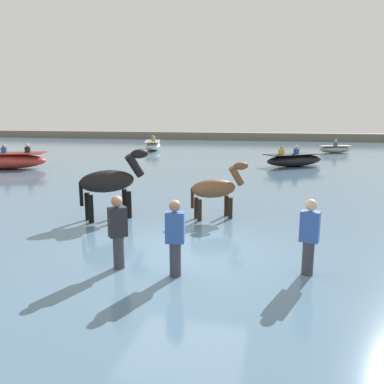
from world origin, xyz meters
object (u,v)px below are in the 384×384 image
boat_mid_channel (153,145)px  person_wading_mid (118,237)px  boat_distant_east (5,161)px  person_spectator_far (175,243)px  person_wading_close (309,242)px  boat_mid_outer (295,160)px  horse_lead_bay (216,190)px  horse_trailing_black (110,183)px  boat_far_inshore (335,149)px

boat_mid_channel → person_wading_mid: 25.25m
boat_distant_east → person_spectator_far: 16.87m
boat_mid_channel → person_wading_close: bearing=-65.4°
boat_mid_outer → person_spectator_far: 16.09m
person_wading_mid → boat_mid_outer: bearing=77.0°
horse_lead_bay → person_wading_close: horse_lead_bay is taller
boat_mid_outer → boat_distant_east: (-14.99, -4.49, 0.07)m
boat_mid_channel → person_spectator_far: size_ratio=2.67×
boat_mid_outer → person_wading_close: (-0.30, -15.31, 0.24)m
horse_lead_bay → person_wading_close: 4.04m
horse_lead_bay → boat_mid_outer: horse_lead_bay is taller
person_wading_mid → person_spectator_far: same height
horse_lead_bay → boat_mid_outer: bearing=78.2°
boat_distant_east → person_wading_close: person_wading_close is taller
person_wading_mid → person_wading_close: size_ratio=1.00×
horse_trailing_black → boat_distant_east: size_ratio=0.48×
boat_mid_outer → boat_mid_channel: size_ratio=0.83×
person_wading_mid → horse_trailing_black: bearing=116.6°
boat_far_inshore → person_wading_close: 24.57m
horse_trailing_black → boat_far_inshore: 23.21m
boat_far_inshore → person_spectator_far: 25.55m
person_wading_mid → person_wading_close: (3.35, 0.47, 0.00)m
horse_trailing_black → person_spectator_far: (2.70, -3.31, -0.39)m
boat_mid_outer → person_wading_mid: bearing=-103.0°
boat_far_inshore → person_wading_mid: person_wading_mid is taller
horse_trailing_black → boat_mid_outer: size_ratio=0.59×
horse_trailing_black → person_wading_close: 5.67m
horse_trailing_black → person_spectator_far: size_ratio=1.30×
horse_trailing_black → boat_mid_outer: (5.25, 12.57, -0.63)m
boat_distant_east → person_wading_mid: person_wading_mid is taller
boat_far_inshore → person_wading_close: person_wading_close is taller
person_wading_close → person_spectator_far: (-2.25, -0.57, 0.00)m
boat_mid_channel → boat_far_inshore: 14.42m
person_wading_mid → boat_mid_channel: bearing=107.2°
boat_mid_outer → boat_distant_east: size_ratio=0.82×
person_wading_close → person_spectator_far: bearing=-165.7°
boat_distant_east → person_wading_mid: 16.00m
boat_mid_outer → person_wading_close: size_ratio=2.22×
boat_mid_outer → boat_far_inshore: (3.29, 8.99, -0.08)m
boat_mid_channel → person_spectator_far: 25.70m
horse_trailing_black → person_wading_mid: size_ratio=1.30×
horse_trailing_black → person_wading_mid: 3.60m
horse_trailing_black → person_wading_mid: horse_trailing_black is taller
boat_mid_outer → boat_mid_channel: bearing=143.1°
boat_mid_outer → boat_far_inshore: bearing=69.9°
boat_distant_east → person_wading_close: (14.69, -10.82, 0.17)m
person_wading_mid → boat_far_inshore: bearing=74.3°
horse_lead_bay → person_wading_mid: bearing=-106.8°
boat_far_inshore → person_spectator_far: (-5.84, -24.88, 0.31)m
person_spectator_far → horse_lead_bay: bearing=89.1°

